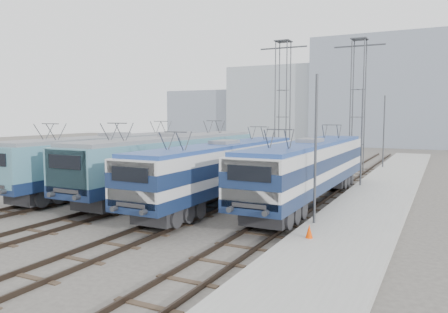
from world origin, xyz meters
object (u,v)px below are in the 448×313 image
mast_front (315,153)px  mast_rear (384,133)px  locomotive_center_left (172,159)px  locomotive_far_right (309,165)px  catenary_tower_west (283,99)px  locomotive_far_left (113,157)px  safety_cone (309,231)px  mast_mid (362,139)px  catenary_tower_east (358,99)px  locomotive_center_right (223,166)px

mast_front → mast_rear: size_ratio=1.00×
locomotive_center_left → locomotive_far_right: (9.00, 0.75, -0.06)m
locomotive_center_left → catenary_tower_west: catenary_tower_west is taller
locomotive_far_right → catenary_tower_west: size_ratio=1.48×
locomotive_far_left → mast_front: 15.94m
locomotive_far_left → mast_rear: (15.35, 19.88, 1.21)m
locomotive_far_right → safety_cone: size_ratio=32.95×
locomotive_far_right → mast_mid: size_ratio=2.53×
catenary_tower_east → safety_cone: 25.40m
locomotive_center_left → mast_mid: bearing=33.7°
locomotive_far_left → safety_cone: 17.26m
locomotive_far_right → catenary_tower_west: 16.58m
catenary_tower_east → mast_rear: catenary_tower_east is taller
locomotive_far_left → locomotive_center_right: locomotive_far_left is taller
mast_mid → mast_rear: size_ratio=1.00×
mast_rear → safety_cone: bearing=-88.9°
catenary_tower_east → mast_mid: 10.69m
locomotive_far_right → safety_cone: (2.34, -8.02, -1.70)m
mast_front → locomotive_far_right: bearing=108.6°
catenary_tower_west → mast_front: bearing=-66.7°
locomotive_far_left → locomotive_center_right: bearing=-5.2°
locomotive_center_right → mast_front: (6.35, -3.30, 1.29)m
locomotive_far_left → locomotive_far_right: locomotive_far_left is taller
locomotive_far_right → catenary_tower_west: (-6.75, 14.50, 4.38)m
mast_front → locomotive_center_left: bearing=156.3°
catenary_tower_west → safety_cone: 25.04m
locomotive_far_left → safety_cone: bearing=-22.7°
locomotive_center_left → catenary_tower_east: 19.82m
locomotive_far_left → locomotive_center_left: locomotive_center_left is taller
locomotive_far_left → locomotive_center_left: size_ratio=0.99×
locomotive_center_left → locomotive_center_right: (4.50, -1.45, -0.12)m
locomotive_center_left → mast_rear: 22.13m
locomotive_center_right → catenary_tower_east: catenary_tower_east is taller
locomotive_far_right → safety_cone: bearing=-73.7°
catenary_tower_west → locomotive_center_left: bearing=-98.4°
mast_front → mast_rear: 24.00m
catenary_tower_east → safety_cone: bearing=-84.0°
locomotive_far_left → locomotive_far_right: size_ratio=1.04×
locomotive_far_right → mast_rear: size_ratio=2.53×
safety_cone → locomotive_far_right: bearing=106.3°
locomotive_center_left → locomotive_far_right: size_ratio=1.05×
locomotive_center_left → catenary_tower_east: (8.75, 17.25, 4.32)m
catenary_tower_west → locomotive_far_right: bearing=-65.0°
locomotive_far_right → mast_front: bearing=-71.4°
locomotive_center_right → catenary_tower_east: (4.25, 18.70, 4.44)m
locomotive_center_left → locomotive_far_left: bearing=-172.0°
locomotive_far_left → locomotive_center_left: bearing=8.0°
safety_cone → catenary_tower_west: bearing=112.0°
catenary_tower_west → mast_mid: bearing=-42.9°
locomotive_center_left → mast_front: bearing=-23.7°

